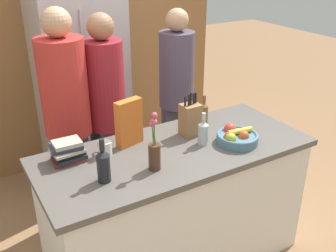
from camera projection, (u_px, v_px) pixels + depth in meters
kitchen_island at (175, 206)px, 2.65m from camera, size 1.74×0.75×0.88m
back_wall_wood at (75, 31)px, 3.68m from camera, size 2.94×0.12×2.60m
refrigerator at (81, 77)px, 3.49m from camera, size 0.72×0.62×1.93m
fruit_bowl at (236, 137)px, 2.52m from camera, size 0.27×0.27×0.10m
knife_block at (190, 119)px, 2.60m from camera, size 0.12×0.11×0.30m
flower_vase at (154, 152)px, 2.20m from camera, size 0.07×0.07×0.35m
cereal_box at (129, 123)px, 2.46m from camera, size 0.19×0.10×0.30m
coffee_mug at (105, 148)px, 2.38m from camera, size 0.08×0.11×0.09m
book_stack at (68, 151)px, 2.30m from camera, size 0.20×0.17×0.13m
bottle_oil at (103, 165)px, 2.09m from camera, size 0.07×0.07×0.25m
bottle_vinegar at (203, 132)px, 2.48m from camera, size 0.07×0.07×0.22m
bottle_wine at (204, 112)px, 2.77m from camera, size 0.06×0.06×0.21m
person_at_sink at (67, 114)px, 2.76m from camera, size 0.33×0.33×1.69m
person_in_blue at (106, 109)px, 2.93m from camera, size 0.29×0.29×1.63m
person_in_red_tee at (176, 91)px, 3.36m from camera, size 0.29×0.29×1.59m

